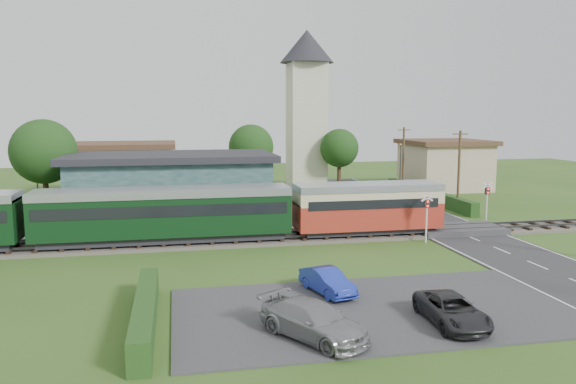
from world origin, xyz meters
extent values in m
plane|color=#2D4C19|center=(0.00, 0.00, 0.00)|extent=(120.00, 120.00, 0.00)
cube|color=#4C443D|center=(0.00, 2.00, 0.10)|extent=(76.00, 3.20, 0.20)
cube|color=#3F3F47|center=(0.00, 1.28, 0.42)|extent=(76.00, 0.08, 0.15)
cube|color=#3F3F47|center=(0.00, 2.72, 0.42)|extent=(76.00, 0.08, 0.15)
cube|color=#28282B|center=(10.00, 0.00, 0.03)|extent=(6.00, 70.00, 0.05)
cube|color=#333335|center=(-1.50, -12.00, 0.04)|extent=(17.00, 9.00, 0.08)
cube|color=#333335|center=(10.00, 2.00, 0.23)|extent=(6.20, 3.40, 0.45)
cube|color=gray|center=(-10.00, 5.20, 0.23)|extent=(30.00, 3.00, 0.45)
cube|color=beige|center=(-18.00, 5.20, 1.65)|extent=(2.00, 2.00, 2.40)
cube|color=#232328|center=(-18.00, 5.20, 2.93)|extent=(2.30, 2.30, 0.15)
cube|color=#1D4343|center=(-10.00, 11.00, 2.40)|extent=(15.00, 8.00, 4.80)
cube|color=#232328|center=(-10.00, 11.00, 5.05)|extent=(16.00, 9.00, 0.50)
cube|color=#232328|center=(-10.00, 7.06, 1.10)|extent=(1.20, 0.12, 2.20)
cube|color=black|center=(-15.00, 7.06, 2.40)|extent=(1.00, 0.12, 1.20)
cube|color=black|center=(-13.00, 7.06, 2.40)|extent=(1.00, 0.12, 1.20)
cube|color=black|center=(-7.00, 7.06, 2.40)|extent=(1.00, 0.12, 1.20)
cube|color=black|center=(-5.00, 7.06, 2.40)|extent=(1.00, 0.12, 1.20)
cube|color=#232328|center=(3.17, 2.00, 0.59)|extent=(9.00, 2.20, 0.50)
cube|color=#A42C1E|center=(3.17, 2.00, 1.59)|extent=(10.00, 2.80, 1.80)
cube|color=beige|center=(3.17, 2.00, 2.84)|extent=(10.00, 2.82, 0.90)
cube|color=black|center=(3.17, 2.00, 2.49)|extent=(9.00, 2.88, 0.60)
cube|color=#AFB4BD|center=(3.17, 2.00, 3.49)|extent=(10.00, 2.90, 0.45)
cube|color=#232328|center=(-10.43, 2.00, 0.59)|extent=(15.20, 2.20, 0.50)
cube|color=black|center=(-10.43, 2.00, 2.09)|extent=(16.00, 2.80, 2.60)
cube|color=black|center=(-10.43, 2.00, 2.49)|extent=(15.40, 2.86, 0.70)
cube|color=#AFB4BD|center=(-10.43, 2.00, 3.49)|extent=(16.00, 2.90, 0.50)
cube|color=beige|center=(5.00, 28.00, 7.00)|extent=(4.00, 4.00, 14.00)
cone|color=#232328|center=(5.00, 28.00, 15.80)|extent=(6.00, 6.00, 3.60)
cube|color=tan|center=(-15.00, 25.00, 2.50)|extent=(10.00, 8.00, 5.00)
cube|color=#472D1E|center=(-15.00, 25.00, 5.25)|extent=(10.80, 8.80, 0.50)
cube|color=tan|center=(20.00, 24.00, 2.50)|extent=(8.00, 8.00, 5.00)
cube|color=#472D1E|center=(20.00, 24.00, 5.25)|extent=(8.80, 8.80, 0.50)
cube|color=#193814|center=(-11.00, -12.00, 0.60)|extent=(0.80, 9.00, 1.20)
cube|color=#193814|center=(14.20, 16.00, 0.60)|extent=(0.80, 18.00, 1.20)
cube|color=#193814|center=(-10.00, 15.50, 0.65)|extent=(22.00, 0.80, 1.30)
cylinder|color=#332316|center=(-20.00, 14.00, 2.06)|extent=(0.44, 0.44, 4.12)
sphere|color=#143311|center=(-20.00, 14.00, 5.40)|extent=(5.20, 5.20, 5.20)
cylinder|color=#332316|center=(-2.00, 23.00, 1.93)|extent=(0.44, 0.44, 3.85)
sphere|color=#143311|center=(-2.00, 23.00, 5.04)|extent=(4.60, 4.60, 4.60)
cylinder|color=#332316|center=(8.00, 25.00, 1.79)|extent=(0.44, 0.44, 3.58)
sphere|color=#143311|center=(8.00, 25.00, 4.68)|extent=(4.20, 4.20, 4.20)
cylinder|color=#473321|center=(14.20, 10.00, 3.50)|extent=(0.22, 0.22, 7.00)
cube|color=#473321|center=(14.20, 10.00, 6.70)|extent=(1.40, 0.10, 0.10)
cylinder|color=#473321|center=(14.20, 22.00, 3.50)|extent=(0.22, 0.22, 7.00)
cube|color=#473321|center=(14.20, 22.00, 6.70)|extent=(1.40, 0.10, 0.10)
cylinder|color=silver|center=(6.40, -0.40, 1.50)|extent=(0.12, 0.12, 3.00)
cube|color=#232328|center=(6.40, -0.40, 2.60)|extent=(0.35, 0.18, 0.55)
sphere|color=#FF190C|center=(6.40, -0.52, 2.75)|extent=(0.14, 0.14, 0.14)
sphere|color=#FF190C|center=(6.40, -0.52, 2.45)|extent=(0.14, 0.14, 0.14)
cube|color=silver|center=(6.40, -0.40, 3.00)|extent=(0.84, 0.05, 0.55)
cube|color=silver|center=(6.40, -0.40, 3.00)|extent=(0.84, 0.05, 0.55)
cylinder|color=silver|center=(13.60, 4.40, 1.50)|extent=(0.12, 0.12, 3.00)
cube|color=#232328|center=(13.60, 4.40, 2.60)|extent=(0.35, 0.18, 0.55)
sphere|color=#FF190C|center=(13.60, 4.28, 2.75)|extent=(0.14, 0.14, 0.14)
sphere|color=#FF190C|center=(13.60, 4.28, 2.45)|extent=(0.14, 0.14, 0.14)
cube|color=silver|center=(13.60, 4.40, 3.00)|extent=(0.84, 0.05, 0.55)
cube|color=silver|center=(13.60, 4.40, 3.00)|extent=(0.84, 0.05, 0.55)
cylinder|color=#3F3F47|center=(-22.00, 20.00, 2.50)|extent=(0.14, 0.14, 5.00)
sphere|color=orange|center=(-22.00, 20.00, 5.00)|extent=(0.30, 0.30, 0.30)
cylinder|color=#3F3F47|center=(16.00, 27.00, 2.50)|extent=(0.14, 0.14, 5.00)
sphere|color=orange|center=(16.00, 27.00, 5.00)|extent=(0.30, 0.30, 0.30)
imported|color=#152FA5|center=(10.46, 17.20, 0.74)|extent=(4.34, 2.78, 1.38)
imported|color=#2033A8|center=(-2.83, -9.50, 0.66)|extent=(2.13, 3.70, 1.15)
imported|color=gray|center=(-4.75, -14.50, 0.76)|extent=(4.14, 4.93, 1.35)
imported|color=#28282A|center=(1.02, -14.24, 0.65)|extent=(2.03, 4.19, 1.15)
imported|color=gray|center=(-2.40, 5.60, 1.41)|extent=(0.72, 0.48, 1.92)
imported|color=gray|center=(-15.61, 4.44, 1.36)|extent=(0.91, 1.04, 1.82)
camera|label=1|loc=(-9.68, -34.04, 8.45)|focal=35.00mm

